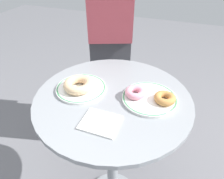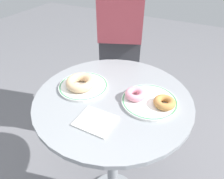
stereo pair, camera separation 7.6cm
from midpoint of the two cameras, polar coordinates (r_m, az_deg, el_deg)
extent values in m
cylinder|color=gray|center=(0.79, -2.52, -2.56)|extent=(0.60, 0.60, 0.02)
cylinder|color=gray|center=(1.07, -1.97, -18.41)|extent=(0.06, 0.06, 0.73)
cylinder|color=white|center=(0.83, -11.19, 0.15)|extent=(0.20, 0.20, 0.01)
torus|color=#4C9E66|center=(0.83, -11.21, 0.33)|extent=(0.19, 0.19, 0.01)
cylinder|color=white|center=(0.78, 7.56, -2.58)|extent=(0.21, 0.21, 0.01)
torus|color=#4C9E66|center=(0.77, 7.58, -2.39)|extent=(0.20, 0.20, 0.01)
torus|color=#E0B789|center=(0.82, -11.91, 1.22)|extent=(0.16, 0.16, 0.03)
torus|color=#BC7F42|center=(0.75, 11.60, -2.47)|extent=(0.08, 0.08, 0.03)
torus|color=pink|center=(0.77, 3.64, -0.89)|extent=(0.10, 0.10, 0.03)
cube|color=white|center=(0.68, -6.44, -9.18)|extent=(0.12, 0.11, 0.01)
cube|color=#3D3D42|center=(1.46, -2.08, 1.00)|extent=(0.35, 0.44, 0.83)
camera|label=1|loc=(0.04, -92.86, -2.10)|focal=33.07mm
camera|label=2|loc=(0.04, 87.14, 2.10)|focal=33.07mm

